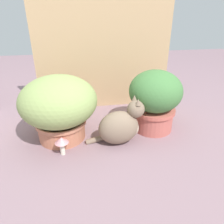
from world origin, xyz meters
TOP-DOWN VIEW (x-y plane):
  - ground_plane at (0.00, 0.00)m, footprint 6.00×6.00m
  - cardboard_backdrop at (0.14, 0.55)m, footprint 1.10×0.03m
  - grass_planter at (-0.21, 0.08)m, footprint 0.49×0.49m
  - leafy_planter at (0.43, 0.09)m, footprint 0.36×0.36m
  - cat at (0.17, -0.04)m, footprint 0.38×0.20m
  - mushroom_ornament_pink at (-0.20, -0.11)m, footprint 0.08×0.08m

SIDE VIEW (x-z plane):
  - ground_plane at x=0.00m, z-range 0.00..0.00m
  - mushroom_ornament_pink at x=-0.20m, z-range 0.03..0.15m
  - cat at x=0.17m, z-range -0.04..0.28m
  - leafy_planter at x=0.43m, z-range 0.02..0.45m
  - grass_planter at x=-0.21m, z-range 0.02..0.45m
  - cardboard_backdrop at x=0.14m, z-range 0.00..0.96m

